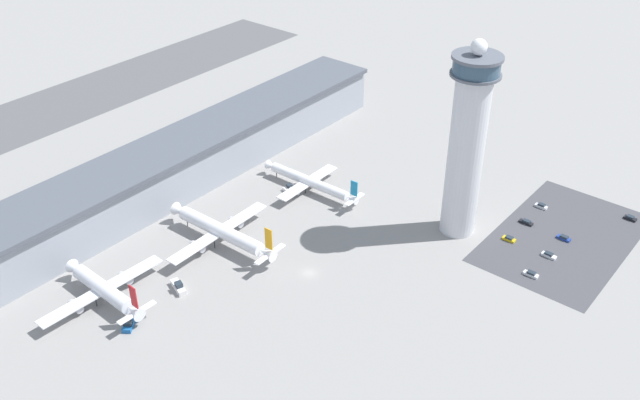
# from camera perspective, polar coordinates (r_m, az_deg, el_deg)

# --- Properties ---
(ground_plane) EXTENTS (1000.00, 1000.00, 0.00)m
(ground_plane) POSITION_cam_1_polar(r_m,az_deg,el_deg) (221.59, -0.87, -5.88)
(ground_plane) COLOR gray
(terminal_building) EXTENTS (217.25, 25.00, 18.58)m
(terminal_building) POSITION_cam_1_polar(r_m,az_deg,el_deg) (259.39, -12.83, 1.98)
(terminal_building) COLOR #9399A3
(terminal_building) RESTS_ON ground
(runway_strip) EXTENTS (325.88, 44.00, 0.01)m
(runway_strip) POSITION_cam_1_polar(r_m,az_deg,el_deg) (338.12, -23.16, 5.72)
(runway_strip) COLOR #515154
(runway_strip) RESTS_ON ground
(control_tower) EXTENTS (15.44, 15.44, 66.76)m
(control_tower) POSITION_cam_1_polar(r_m,az_deg,el_deg) (228.27, 11.68, 4.52)
(control_tower) COLOR silver
(control_tower) RESTS_ON ground
(parking_lot_surface) EXTENTS (64.00, 40.00, 0.01)m
(parking_lot_surface) POSITION_cam_1_polar(r_m,az_deg,el_deg) (249.90, 18.87, -2.91)
(parking_lot_surface) COLOR #424247
(parking_lot_surface) RESTS_ON ground
(airplane_gate_alpha) EXTENTS (40.96, 34.11, 13.83)m
(airplane_gate_alpha) POSITION_cam_1_polar(r_m,az_deg,el_deg) (218.02, -16.93, -6.86)
(airplane_gate_alpha) COLOR silver
(airplane_gate_alpha) RESTS_ON ground
(airplane_gate_bravo) EXTENTS (42.05, 44.27, 14.64)m
(airplane_gate_bravo) POSITION_cam_1_polar(r_m,az_deg,el_deg) (233.47, -7.92, -2.49)
(airplane_gate_bravo) COLOR white
(airplane_gate_bravo) RESTS_ON ground
(airplane_gate_charlie) EXTENTS (30.17, 41.87, 11.22)m
(airplane_gate_charlie) POSITION_cam_1_polar(r_m,az_deg,el_deg) (259.77, -0.82, 1.46)
(airplane_gate_charlie) COLOR white
(airplane_gate_charlie) RESTS_ON ground
(service_truck_catering) EXTENTS (6.10, 4.10, 2.44)m
(service_truck_catering) POSITION_cam_1_polar(r_m,az_deg,el_deg) (261.98, -2.38, 0.99)
(service_truck_catering) COLOR black
(service_truck_catering) RESTS_ON ground
(service_truck_fuel) EXTENTS (6.19, 5.45, 2.48)m
(service_truck_fuel) POSITION_cam_1_polar(r_m,az_deg,el_deg) (209.49, -15.05, -9.61)
(service_truck_fuel) COLOR black
(service_truck_fuel) RESTS_ON ground
(service_truck_baggage) EXTENTS (4.63, 7.74, 3.10)m
(service_truck_baggage) POSITION_cam_1_polar(r_m,az_deg,el_deg) (218.84, -11.26, -6.83)
(service_truck_baggage) COLOR black
(service_truck_baggage) RESTS_ON ground
(car_grey_coupe) EXTENTS (1.84, 4.41, 1.57)m
(car_grey_coupe) POSITION_cam_1_polar(r_m,az_deg,el_deg) (263.55, 17.28, -0.47)
(car_grey_coupe) COLOR black
(car_grey_coupe) RESTS_ON ground
(car_yellow_taxi) EXTENTS (1.97, 4.59, 1.42)m
(car_yellow_taxi) POSITION_cam_1_polar(r_m,az_deg,el_deg) (249.09, 18.92, -2.89)
(car_yellow_taxi) COLOR black
(car_yellow_taxi) RESTS_ON ground
(car_black_suv) EXTENTS (1.99, 4.36, 1.42)m
(car_black_suv) POSITION_cam_1_polar(r_m,az_deg,el_deg) (243.39, 14.88, -3.03)
(car_black_suv) COLOR black
(car_black_suv) RESTS_ON ground
(car_white_wagon) EXTENTS (2.06, 4.24, 1.40)m
(car_white_wagon) POSITION_cam_1_polar(r_m,az_deg,el_deg) (267.72, 23.57, -1.34)
(car_white_wagon) COLOR black
(car_white_wagon) RESTS_ON ground
(car_silver_sedan) EXTENTS (1.91, 4.70, 1.48)m
(car_silver_sedan) POSITION_cam_1_polar(r_m,az_deg,el_deg) (229.69, 16.52, -5.70)
(car_silver_sedan) COLOR black
(car_silver_sedan) RESTS_ON ground
(car_green_van) EXTENTS (1.81, 4.81, 1.38)m
(car_green_van) POSITION_cam_1_polar(r_m,az_deg,el_deg) (253.33, 16.16, -1.72)
(car_green_van) COLOR black
(car_green_van) RESTS_ON ground
(car_maroon_suv) EXTENTS (1.92, 4.80, 1.51)m
(car_maroon_suv) POSITION_cam_1_polar(r_m,az_deg,el_deg) (239.36, 17.83, -4.23)
(car_maroon_suv) COLOR black
(car_maroon_suv) RESTS_ON ground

